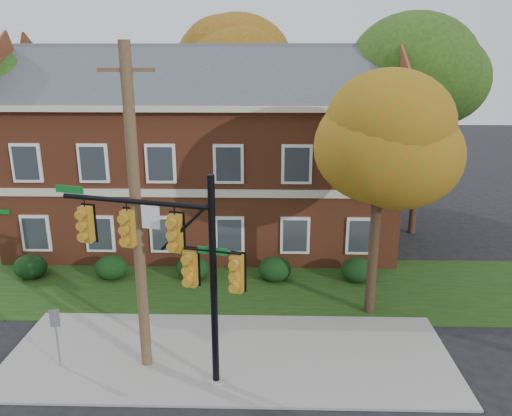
{
  "coord_description": "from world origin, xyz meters",
  "views": [
    {
      "loc": [
        1.2,
        -12.84,
        9.08
      ],
      "look_at": [
        0.8,
        3.0,
        4.34
      ],
      "focal_mm": 35.0,
      "sensor_mm": 36.0,
      "label": 1
    }
  ],
  "objects_px": {
    "hedge_far_left": "(30,267)",
    "utility_pole": "(137,216)",
    "hedge_center": "(193,268)",
    "hedge_right": "(275,269)",
    "tree_near_right": "(389,135)",
    "sign_post": "(56,329)",
    "tree_far_rear": "(240,63)",
    "traffic_signal": "(175,256)",
    "hedge_left": "(111,267)",
    "hedge_far_right": "(357,270)",
    "apartment_building": "(205,144)",
    "tree_right_rear": "(433,79)"
  },
  "relations": [
    {
      "from": "traffic_signal",
      "to": "utility_pole",
      "type": "bearing_deg",
      "value": 167.77
    },
    {
      "from": "hedge_far_right",
      "to": "tree_far_rear",
      "type": "xyz_separation_m",
      "value": [
        -5.66,
        13.09,
        8.32
      ]
    },
    {
      "from": "hedge_center",
      "to": "hedge_right",
      "type": "height_order",
      "value": "same"
    },
    {
      "from": "utility_pole",
      "to": "hedge_left",
      "type": "bearing_deg",
      "value": 112.85
    },
    {
      "from": "traffic_signal",
      "to": "hedge_center",
      "type": "bearing_deg",
      "value": 109.81
    },
    {
      "from": "tree_far_rear",
      "to": "utility_pole",
      "type": "bearing_deg",
      "value": -95.44
    },
    {
      "from": "hedge_left",
      "to": "tree_near_right",
      "type": "xyz_separation_m",
      "value": [
        10.72,
        -2.83,
        6.14
      ]
    },
    {
      "from": "tree_near_right",
      "to": "sign_post",
      "type": "height_order",
      "value": "tree_near_right"
    },
    {
      "from": "hedge_far_right",
      "to": "utility_pole",
      "type": "bearing_deg",
      "value": -140.13
    },
    {
      "from": "hedge_left",
      "to": "hedge_far_right",
      "type": "distance_m",
      "value": 10.5
    },
    {
      "from": "hedge_far_left",
      "to": "traffic_signal",
      "type": "relative_size",
      "value": 0.22
    },
    {
      "from": "hedge_left",
      "to": "utility_pole",
      "type": "distance_m",
      "value": 8.18
    },
    {
      "from": "apartment_building",
      "to": "utility_pole",
      "type": "height_order",
      "value": "apartment_building"
    },
    {
      "from": "hedge_left",
      "to": "hedge_right",
      "type": "distance_m",
      "value": 7.0
    },
    {
      "from": "hedge_left",
      "to": "sign_post",
      "type": "relative_size",
      "value": 0.71
    },
    {
      "from": "hedge_far_left",
      "to": "traffic_signal",
      "type": "distance_m",
      "value": 10.79
    },
    {
      "from": "hedge_left",
      "to": "tree_right_rear",
      "type": "distance_m",
      "value": 17.74
    },
    {
      "from": "hedge_far_left",
      "to": "hedge_right",
      "type": "distance_m",
      "value": 10.5
    },
    {
      "from": "hedge_left",
      "to": "tree_right_rear",
      "type": "xyz_separation_m",
      "value": [
        14.81,
        6.11,
        7.6
      ]
    },
    {
      "from": "hedge_far_left",
      "to": "utility_pole",
      "type": "bearing_deg",
      "value": -43.94
    },
    {
      "from": "tree_near_right",
      "to": "utility_pole",
      "type": "bearing_deg",
      "value": -156.06
    },
    {
      "from": "apartment_building",
      "to": "sign_post",
      "type": "distance_m",
      "value": 12.68
    },
    {
      "from": "hedge_far_left",
      "to": "utility_pole",
      "type": "distance_m",
      "value": 10.01
    },
    {
      "from": "hedge_right",
      "to": "tree_far_rear",
      "type": "height_order",
      "value": "tree_far_rear"
    },
    {
      "from": "hedge_far_left",
      "to": "tree_far_rear",
      "type": "xyz_separation_m",
      "value": [
        8.34,
        13.09,
        8.32
      ]
    },
    {
      "from": "tree_near_right",
      "to": "tree_far_rear",
      "type": "xyz_separation_m",
      "value": [
        -5.88,
        15.93,
        2.17
      ]
    },
    {
      "from": "tree_far_rear",
      "to": "sign_post",
      "type": "relative_size",
      "value": 5.81
    },
    {
      "from": "hedge_right",
      "to": "sign_post",
      "type": "distance_m",
      "value": 9.29
    },
    {
      "from": "hedge_right",
      "to": "utility_pole",
      "type": "height_order",
      "value": "utility_pole"
    },
    {
      "from": "utility_pole",
      "to": "sign_post",
      "type": "bearing_deg",
      "value": -177.94
    },
    {
      "from": "traffic_signal",
      "to": "tree_near_right",
      "type": "bearing_deg",
      "value": 45.76
    },
    {
      "from": "hedge_far_left",
      "to": "tree_right_rear",
      "type": "height_order",
      "value": "tree_right_rear"
    },
    {
      "from": "tree_near_right",
      "to": "traffic_signal",
      "type": "bearing_deg",
      "value": -148.71
    },
    {
      "from": "hedge_far_left",
      "to": "tree_right_rear",
      "type": "bearing_deg",
      "value": 18.45
    },
    {
      "from": "hedge_far_right",
      "to": "tree_far_rear",
      "type": "bearing_deg",
      "value": 113.37
    },
    {
      "from": "apartment_building",
      "to": "tree_near_right",
      "type": "bearing_deg",
      "value": -48.23
    },
    {
      "from": "traffic_signal",
      "to": "apartment_building",
      "type": "bearing_deg",
      "value": 107.49
    },
    {
      "from": "tree_right_rear",
      "to": "utility_pole",
      "type": "distance_m",
      "value": 17.42
    },
    {
      "from": "tree_far_rear",
      "to": "utility_pole",
      "type": "xyz_separation_m",
      "value": [
        -1.84,
        -19.36,
        -4.0
      ]
    },
    {
      "from": "hedge_right",
      "to": "tree_near_right",
      "type": "xyz_separation_m",
      "value": [
        3.72,
        -2.83,
        6.14
      ]
    },
    {
      "from": "hedge_left",
      "to": "tree_far_rear",
      "type": "xyz_separation_m",
      "value": [
        4.84,
        13.09,
        8.32
      ]
    },
    {
      "from": "hedge_far_right",
      "to": "tree_right_rear",
      "type": "relative_size",
      "value": 0.13
    },
    {
      "from": "tree_near_right",
      "to": "sign_post",
      "type": "distance_m",
      "value": 12.18
    },
    {
      "from": "hedge_center",
      "to": "tree_right_rear",
      "type": "height_order",
      "value": "tree_right_rear"
    },
    {
      "from": "apartment_building",
      "to": "utility_pole",
      "type": "bearing_deg",
      "value": -92.49
    },
    {
      "from": "hedge_far_left",
      "to": "apartment_building",
      "type": "bearing_deg",
      "value": 36.89
    },
    {
      "from": "apartment_building",
      "to": "sign_post",
      "type": "relative_size",
      "value": 9.48
    },
    {
      "from": "hedge_far_right",
      "to": "sign_post",
      "type": "distance_m",
      "value": 12.04
    },
    {
      "from": "hedge_right",
      "to": "tree_far_rear",
      "type": "bearing_deg",
      "value": 99.36
    },
    {
      "from": "hedge_left",
      "to": "tree_right_rear",
      "type": "bearing_deg",
      "value": 22.42
    }
  ]
}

